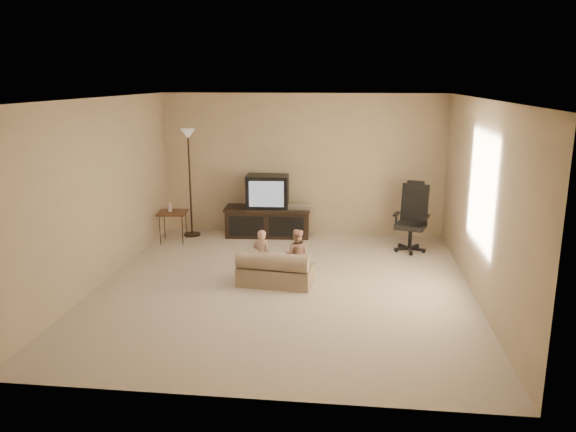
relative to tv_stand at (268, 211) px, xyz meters
name	(u,v)px	position (x,y,z in m)	size (l,w,h in m)	color
floor	(283,287)	(0.58, -2.49, -0.46)	(5.50, 5.50, 0.00)	beige
room_shell	(283,176)	(0.58, -2.49, 1.06)	(5.50, 5.50, 5.50)	white
tv_stand	(268,211)	(0.00, 0.00, 0.00)	(1.56, 0.65, 1.10)	black
office_chair	(412,226)	(2.45, -0.60, -0.05)	(0.66, 0.68, 1.13)	black
side_table	(172,213)	(-1.57, -0.56, 0.05)	(0.53, 0.53, 0.71)	brown
floor_lamp	(189,159)	(-1.37, -0.14, 0.93)	(0.30, 0.30, 1.90)	black
child_sofa	(275,271)	(0.46, -2.43, -0.26)	(1.05, 0.66, 0.49)	tan
toddler_left	(262,255)	(0.25, -2.23, -0.10)	(0.26, 0.19, 0.72)	tan
toddler_right	(297,254)	(0.73, -2.18, -0.09)	(0.35, 0.19, 0.73)	tan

